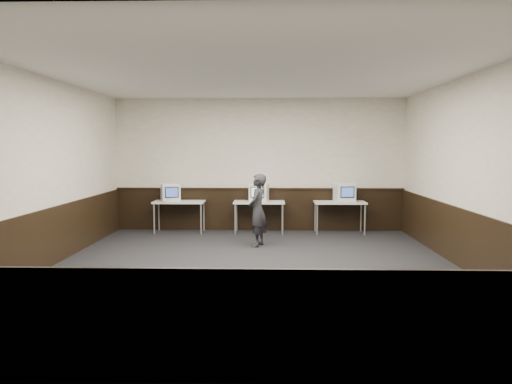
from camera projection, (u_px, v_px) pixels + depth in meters
floor at (254, 270)px, 8.26m from camera, size 8.00×8.00×0.00m
ceiling at (254, 74)px, 7.98m from camera, size 8.00×8.00×0.00m
back_wall at (260, 165)px, 12.10m from camera, size 7.00×0.00×7.00m
front_wall at (239, 198)px, 4.14m from camera, size 7.00×0.00×7.00m
left_wall at (42, 173)px, 8.22m from camera, size 0.00×8.00×8.00m
right_wall at (471, 174)px, 8.02m from camera, size 0.00×8.00×8.00m
wainscot_back at (259, 210)px, 12.18m from camera, size 6.98×0.04×1.00m
wainscot_front at (239, 326)px, 4.26m from camera, size 6.98×0.04×1.00m
wainscot_left at (46, 239)px, 8.32m from camera, size 0.04×7.98×1.00m
wainscot_right at (467, 241)px, 8.12m from camera, size 0.04×7.98×1.00m
wainscot_rail at (259, 189)px, 12.11m from camera, size 6.98×0.06×0.04m
desk_left at (179, 204)px, 11.84m from camera, size 1.20×0.60×0.75m
desk_center at (259, 204)px, 11.79m from camera, size 1.20×0.60×0.75m
desk_right at (340, 205)px, 11.73m from camera, size 1.20×0.60×0.75m
emac_left at (170, 192)px, 11.77m from camera, size 0.54×0.56×0.42m
emac_center at (259, 192)px, 11.76m from camera, size 0.48×0.50×0.42m
emac_right at (344, 192)px, 11.73m from camera, size 0.50×0.52×0.44m
person at (258, 210)px, 10.16m from camera, size 0.49×0.62×1.48m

